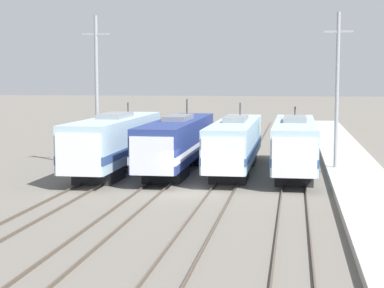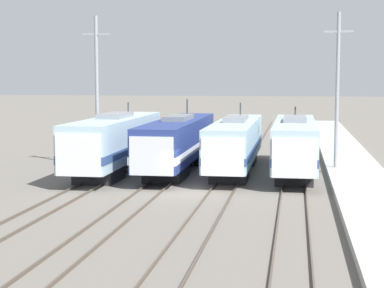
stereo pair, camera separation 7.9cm
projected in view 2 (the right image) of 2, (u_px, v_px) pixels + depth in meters
The scene contains 12 objects.
ground_plane at pixel (186, 192), 38.72m from camera, with size 400.00×400.00×0.00m, color #666059.
rail_pair_far_left at pixel (84, 188), 39.73m from camera, with size 1.51×120.00×0.15m.
rail_pair_center_left at pixel (152, 190), 39.05m from camera, with size 1.51×120.00×0.15m.
rail_pair_center_right at pixel (221, 192), 38.37m from camera, with size 1.51×120.00×0.15m.
rail_pair_far_right at pixel (294, 194), 37.69m from camera, with size 1.51×120.00×0.15m.
locomotive_far_left at pixel (114, 143), 46.01m from camera, with size 3.12×16.48×4.96m.
locomotive_center_left at pixel (177, 143), 47.19m from camera, with size 3.01×18.12×5.16m.
locomotive_center_right at pixel (235, 144), 46.50m from camera, with size 2.86×17.36×4.91m.
locomotive_far_right at pixel (295, 145), 45.52m from camera, with size 2.92×16.72×4.66m.
catenary_tower_left at pixel (97, 89), 48.44m from camera, with size 2.08×0.27×11.49m.
catenary_tower_right at pixel (337, 90), 45.61m from camera, with size 2.08×0.27×11.49m.
platform at pixel (369, 193), 36.99m from camera, with size 4.00×120.00×0.44m.
Camera 2 is at (6.45, -37.66, 6.89)m, focal length 60.00 mm.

